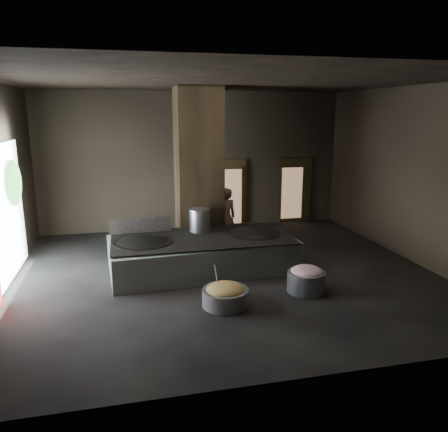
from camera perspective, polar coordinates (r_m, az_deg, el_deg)
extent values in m
cube|color=black|center=(10.78, 0.13, -7.67)|extent=(10.00, 9.00, 0.10)
cube|color=black|center=(10.09, 0.15, 17.51)|extent=(10.00, 9.00, 0.10)
cube|color=black|center=(14.62, -3.96, 7.17)|extent=(10.00, 0.10, 4.50)
cube|color=black|center=(5.94, 10.20, -2.20)|extent=(10.00, 0.10, 4.50)
cube|color=black|center=(12.35, 23.70, 4.93)|extent=(0.10, 9.00, 4.50)
cube|color=black|center=(11.97, -3.35, 5.81)|extent=(1.20, 1.20, 4.50)
cube|color=#9CAE9F|center=(10.90, -2.86, -5.00)|extent=(4.61, 2.45, 0.78)
cube|color=black|center=(10.78, -2.89, -2.85)|extent=(4.38, 2.10, 0.03)
ellipsoid|color=black|center=(10.60, -10.59, -3.71)|extent=(1.41, 1.41, 0.39)
cylinder|color=black|center=(10.58, -10.61, -3.35)|extent=(1.44, 1.44, 0.05)
ellipsoid|color=black|center=(11.15, 3.92, -2.66)|extent=(1.31, 1.31, 0.37)
cylinder|color=black|center=(11.13, 3.93, -2.31)|extent=(1.34, 1.34, 0.05)
cylinder|color=#AFB0B7|center=(11.23, -3.16, -0.52)|extent=(0.54, 0.54, 0.58)
cube|color=black|center=(11.30, -10.84, -1.18)|extent=(1.56, 0.17, 0.39)
imported|color=brown|center=(12.60, 0.22, -0.19)|extent=(0.70, 0.52, 1.73)
cylinder|color=gray|center=(8.99, 0.19, -10.58)|extent=(0.96, 0.96, 0.35)
ellipsoid|color=#9FA851|center=(8.92, 0.19, -9.55)|extent=(0.78, 0.78, 0.24)
cylinder|color=#AFB0B7|center=(8.95, -0.98, -8.09)|extent=(0.18, 0.35, 0.67)
cylinder|color=gray|center=(9.80, 10.68, -8.39)|extent=(0.91, 0.91, 0.46)
ellipsoid|color=pink|center=(9.72, 10.74, -7.17)|extent=(0.69, 0.69, 0.26)
cube|color=black|center=(14.92, 0.73, 2.87)|extent=(1.18, 0.08, 2.38)
cube|color=#8C6647|center=(14.72, 0.81, 2.52)|extent=(0.79, 0.04, 1.86)
cube|color=black|center=(15.66, 9.31, 3.19)|extent=(1.18, 0.08, 2.38)
cube|color=#8C6647|center=(15.58, 8.84, 2.97)|extent=(0.76, 0.04, 1.81)
cube|color=white|center=(10.58, -27.23, -0.26)|extent=(0.04, 4.20, 3.10)
ellipsoid|color=#194714|center=(11.51, -25.79, 3.94)|extent=(0.28, 1.10, 1.10)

